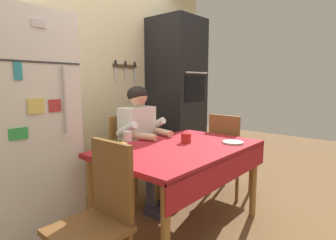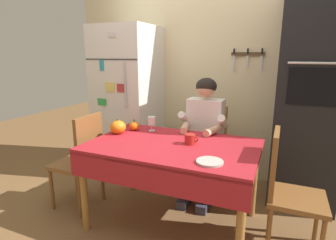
{
  "view_description": "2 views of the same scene",
  "coord_description": "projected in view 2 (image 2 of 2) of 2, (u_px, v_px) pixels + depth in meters",
  "views": [
    {
      "loc": [
        -1.78,
        -1.29,
        1.28
      ],
      "look_at": [
        0.06,
        0.29,
        0.94
      ],
      "focal_mm": 28.9,
      "sensor_mm": 36.0,
      "label": 1
    },
    {
      "loc": [
        0.82,
        -1.91,
        1.46
      ],
      "look_at": [
        -0.12,
        0.27,
        0.9
      ],
      "focal_mm": 29.04,
      "sensor_mm": 36.0,
      "label": 2
    }
  ],
  "objects": [
    {
      "name": "pumpkin_medium",
      "position": [
        134.0,
        126.0,
        2.67
      ],
      "size": [
        0.1,
        0.1,
        0.11
      ],
      "color": "orange",
      "rests_on": "dining_table"
    },
    {
      "name": "wall_oven",
      "position": [
        310.0,
        99.0,
        2.6
      ],
      "size": [
        0.6,
        0.64,
        2.1
      ],
      "color": "black",
      "rests_on": "ground"
    },
    {
      "name": "ground_plane",
      "position": [
        168.0,
        228.0,
        2.36
      ],
      "size": [
        10.0,
        10.0,
        0.0
      ],
      "primitive_type": "plane",
      "color": "brown",
      "rests_on": "ground"
    },
    {
      "name": "seated_person",
      "position": [
        203.0,
        128.0,
        2.76
      ],
      "size": [
        0.47,
        0.55,
        1.25
      ],
      "color": "#38384C",
      "rests_on": "ground"
    },
    {
      "name": "dining_table",
      "position": [
        172.0,
        154.0,
        2.28
      ],
      "size": [
        1.4,
        0.9,
        0.74
      ],
      "color": "#9E6B33",
      "rests_on": "ground"
    },
    {
      "name": "chair_right_side",
      "position": [
        286.0,
        187.0,
        2.01
      ],
      "size": [
        0.4,
        0.4,
        0.93
      ],
      "color": "brown",
      "rests_on": "ground"
    },
    {
      "name": "chair_behind_person",
      "position": [
        208.0,
        144.0,
        2.98
      ],
      "size": [
        0.4,
        0.4,
        0.93
      ],
      "color": "#9E6B33",
      "rests_on": "ground"
    },
    {
      "name": "refrigerator",
      "position": [
        128.0,
        102.0,
        3.37
      ],
      "size": [
        0.68,
        0.71,
        1.8
      ],
      "color": "white",
      "rests_on": "ground"
    },
    {
      "name": "back_wall_assembly",
      "position": [
        217.0,
        69.0,
        3.24
      ],
      "size": [
        3.7,
        0.13,
        2.6
      ],
      "color": "beige",
      "rests_on": "ground"
    },
    {
      "name": "pumpkin_large",
      "position": [
        118.0,
        127.0,
        2.56
      ],
      "size": [
        0.15,
        0.15,
        0.15
      ],
      "color": "orange",
      "rests_on": "dining_table"
    },
    {
      "name": "wine_glass",
      "position": [
        152.0,
        121.0,
        2.64
      ],
      "size": [
        0.07,
        0.07,
        0.14
      ],
      "color": "white",
      "rests_on": "dining_table"
    },
    {
      "name": "chair_left_side",
      "position": [
        82.0,
        157.0,
        2.6
      ],
      "size": [
        0.4,
        0.4,
        0.93
      ],
      "color": "brown",
      "rests_on": "ground"
    },
    {
      "name": "coffee_mug",
      "position": [
        190.0,
        139.0,
        2.26
      ],
      "size": [
        0.12,
        0.09,
        0.09
      ],
      "color": "#B2231E",
      "rests_on": "dining_table"
    },
    {
      "name": "serving_tray",
      "position": [
        210.0,
        162.0,
        1.87
      ],
      "size": [
        0.19,
        0.19,
        0.02
      ],
      "primitive_type": "cylinder",
      "color": "#B7B2A8",
      "rests_on": "dining_table"
    }
  ]
}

